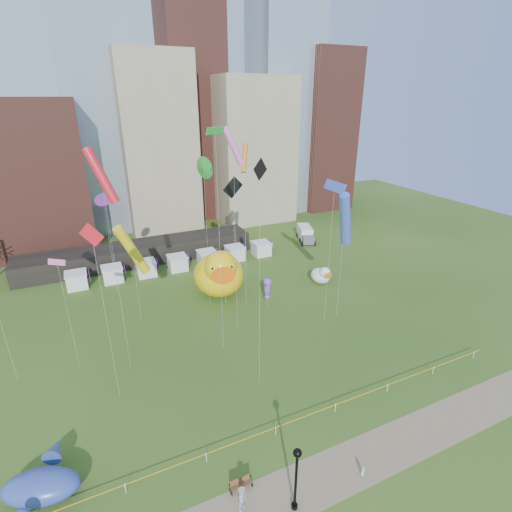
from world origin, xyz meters
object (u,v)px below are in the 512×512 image
seahorse_green (225,272)px  seahorse_purple (268,287)px  whale_inflatable (42,484)px  lamppost (296,473)px  box_truck (305,234)px  woman (242,500)px  small_duck (321,275)px  park_bench (241,483)px  big_duck (219,273)px  toddler (363,471)px

seahorse_green → seahorse_purple: bearing=-58.9°
whale_inflatable → lamppost: bearing=-9.4°
seahorse_green → box_truck: size_ratio=0.93×
seahorse_green → lamppost: 29.19m
lamppost → woman: (-3.28, 1.44, -2.50)m
small_duck → box_truck: bearing=64.3°
whale_inflatable → box_truck: bearing=58.5°
seahorse_purple → park_bench: size_ratio=2.53×
box_truck → small_duck: bearing=-94.8°
big_duck → box_truck: bearing=44.5°
big_duck → toddler: bearing=-77.3°
seahorse_green → toddler: seahorse_green is taller
lamppost → seahorse_purple: bearing=67.3°
big_duck → box_truck: size_ratio=1.56×
whale_inflatable → seahorse_purple: bearing=51.7°
toddler → box_truck: bearing=63.2°
small_duck → whale_inflatable: (-36.52, -19.78, -0.26)m
seahorse_purple → whale_inflatable: bearing=-124.2°
seahorse_green → box_truck: 28.37m
whale_inflatable → woman: size_ratio=3.73×
lamppost → box_truck: lamppost is taller
whale_inflatable → park_bench: 13.88m
toddler → big_duck: bearing=89.9°
seahorse_green → lamppost: (-5.89, -28.56, -1.15)m
seahorse_purple → woman: (-13.82, -23.80, -1.98)m
park_bench → small_duck: bearing=46.0°
big_duck → seahorse_green: (-0.02, -2.44, 1.16)m
toddler → park_bench: bearing=161.6°
small_duck → woman: bearing=-133.6°
small_duck → toddler: (-15.14, -28.09, -0.90)m
whale_inflatable → big_duck: bearing=65.4°
toddler → seahorse_green: bearing=90.0°
small_duck → toddler: bearing=-119.6°
big_duck → box_truck: 26.89m
big_duck → small_duck: size_ratio=2.76×
big_duck → small_duck: (15.07, -2.91, -2.08)m
box_truck → toddler: box_truck is taller
seahorse_purple → box_truck: size_ratio=0.63×
box_truck → woman: box_truck is taller
big_duck → woman: size_ratio=5.79×
woman → small_duck: bearing=20.9°
woman → toddler: bearing=-35.7°
small_duck → box_truck: (7.73, 17.02, 0.03)m
box_truck → whale_inflatable: bearing=-120.7°
box_truck → toddler: bearing=-97.3°
big_duck → small_duck: bearing=1.9°
big_duck → toddler: big_duck is taller
whale_inflatable → box_truck: 57.54m
big_duck → lamppost: big_duck is taller
lamppost → box_truck: bearing=57.5°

